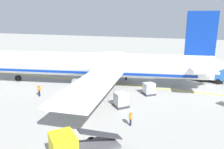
# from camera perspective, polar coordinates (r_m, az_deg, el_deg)

# --- Properties ---
(airliner_foreground) EXTENTS (34.47, 41.47, 11.90)m
(airliner_foreground) POSITION_cam_1_polar(r_m,az_deg,el_deg) (36.29, -3.98, 2.47)
(airliner_foreground) COLOR white
(airliner_foreground) RESTS_ON ground
(service_truck_fuel) EXTENTS (2.81, 5.81, 2.95)m
(service_truck_fuel) POSITION_cam_1_polar(r_m,az_deg,el_deg) (42.02, 23.57, 0.46)
(service_truck_fuel) COLOR #2659A5
(service_truck_fuel) RESTS_ON ground
(service_truck_baggage) EXTENTS (5.44, 5.31, 2.50)m
(service_truck_baggage) POSITION_cam_1_polar(r_m,az_deg,el_deg) (18.38, -9.79, -17.87)
(service_truck_baggage) COLOR yellow
(service_truck_baggage) RESTS_ON ground
(cargo_container_near) EXTENTS (2.28, 2.28, 1.84)m
(cargo_container_near) POSITION_cam_1_polar(r_m,az_deg,el_deg) (32.63, 9.54, -3.69)
(cargo_container_near) COLOR #333338
(cargo_container_near) RESTS_ON ground
(cargo_container_far) EXTENTS (2.33, 2.33, 1.98)m
(cargo_container_far) POSITION_cam_1_polar(r_m,az_deg,el_deg) (27.83, 2.34, -6.60)
(cargo_container_far) COLOR #333338
(cargo_container_far) RESTS_ON ground
(crew_marshaller) EXTENTS (0.63, 0.28, 1.64)m
(crew_marshaller) POSITION_cam_1_polar(r_m,az_deg,el_deg) (23.34, 4.85, -10.92)
(crew_marshaller) COLOR #191E33
(crew_marshaller) RESTS_ON ground
(crew_loader_left) EXTENTS (0.63, 0.24, 1.78)m
(crew_loader_left) POSITION_cam_1_polar(r_m,az_deg,el_deg) (33.09, -18.38, -3.64)
(crew_loader_left) COLOR #191E33
(crew_loader_left) RESTS_ON ground
(crew_loader_right) EXTENTS (0.52, 0.45, 1.78)m
(crew_loader_right) POSITION_cam_1_polar(r_m,az_deg,el_deg) (39.59, 3.70, 0.04)
(crew_loader_right) COLOR #191E33
(crew_loader_right) RESTS_ON ground
(apron_guide_line) EXTENTS (0.30, 60.00, 0.01)m
(apron_guide_line) POSITION_cam_1_polar(r_m,az_deg,el_deg) (36.96, 3.32, -2.72)
(apron_guide_line) COLOR yellow
(apron_guide_line) RESTS_ON ground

